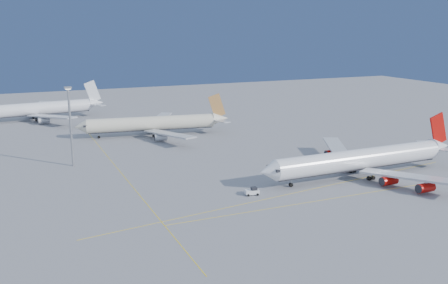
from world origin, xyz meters
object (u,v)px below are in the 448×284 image
Objects in this scene: pushback_tug at (252,191)px; light_mast at (70,120)px; airliner_third at (37,109)px; airliner_virgin at (364,159)px; airliner_etihad at (155,123)px.

pushback_tug is 65.05m from light_mast.
pushback_tug is 0.15× the size of light_mast.
airliner_third is 148.36m from pushback_tug.
airliner_third is 16.77× the size of pushback_tug.
airliner_virgin is 17.80× the size of pushback_tug.
airliner_etihad is 71.34m from airliner_third.
airliner_virgin is 38.91m from pushback_tug.
airliner_etihad is at bearing -60.32° from airliner_third.
pushback_tug is at bearing -79.85° from airliner_etihad.
light_mast reaches higher than airliner_third.
airliner_etihad is 2.48× the size of light_mast.
airliner_etihad is 52.13m from light_mast.
light_mast is at bearing 138.24° from pushback_tug.
airliner_virgin reaches higher than pushback_tug.
light_mast is at bearing -93.74° from airliner_third.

